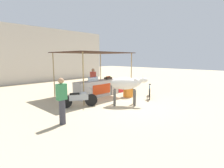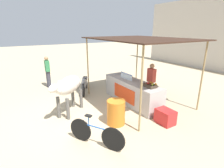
{
  "view_description": "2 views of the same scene",
  "coord_description": "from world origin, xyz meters",
  "px_view_note": "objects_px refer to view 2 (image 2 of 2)",
  "views": [
    {
      "loc": [
        -6.98,
        -5.71,
        2.32
      ],
      "look_at": [
        -0.21,
        0.75,
        0.92
      ],
      "focal_mm": 28.0,
      "sensor_mm": 36.0,
      "label": 1
    },
    {
      "loc": [
        5.47,
        -2.06,
        3.01
      ],
      "look_at": [
        -0.41,
        1.48,
        0.82
      ],
      "focal_mm": 28.0,
      "sensor_mm": 36.0,
      "label": 2
    }
  ],
  "objects_px": {
    "cooler_box": "(165,117)",
    "bicycle_leaning": "(96,134)",
    "cow": "(68,87)",
    "fruit_crate": "(150,85)",
    "passerby_on_street": "(48,72)",
    "water_barrel": "(116,112)",
    "stall_counter": "(132,92)",
    "motorcycle_parked": "(84,84)",
    "vendor_behind_counter": "(151,82)"
  },
  "relations": [
    {
      "from": "bicycle_leaning",
      "to": "fruit_crate",
      "type": "bearing_deg",
      "value": 107.23
    },
    {
      "from": "fruit_crate",
      "to": "passerby_on_street",
      "type": "height_order",
      "value": "passerby_on_street"
    },
    {
      "from": "water_barrel",
      "to": "motorcycle_parked",
      "type": "height_order",
      "value": "motorcycle_parked"
    },
    {
      "from": "passerby_on_street",
      "to": "water_barrel",
      "type": "bearing_deg",
      "value": 11.84
    },
    {
      "from": "fruit_crate",
      "to": "passerby_on_street",
      "type": "relative_size",
      "value": 0.27
    },
    {
      "from": "motorcycle_parked",
      "to": "stall_counter",
      "type": "bearing_deg",
      "value": 28.59
    },
    {
      "from": "stall_counter",
      "to": "water_barrel",
      "type": "height_order",
      "value": "stall_counter"
    },
    {
      "from": "stall_counter",
      "to": "cooler_box",
      "type": "distance_m",
      "value": 1.98
    },
    {
      "from": "cooler_box",
      "to": "cow",
      "type": "distance_m",
      "value": 3.49
    },
    {
      "from": "fruit_crate",
      "to": "cow",
      "type": "height_order",
      "value": "cow"
    },
    {
      "from": "cow",
      "to": "bicycle_leaning",
      "type": "bearing_deg",
      "value": 0.07
    },
    {
      "from": "vendor_behind_counter",
      "to": "cow",
      "type": "distance_m",
      "value": 3.39
    },
    {
      "from": "vendor_behind_counter",
      "to": "motorcycle_parked",
      "type": "bearing_deg",
      "value": -142.23
    },
    {
      "from": "stall_counter",
      "to": "fruit_crate",
      "type": "relative_size",
      "value": 6.82
    },
    {
      "from": "motorcycle_parked",
      "to": "vendor_behind_counter",
      "type": "bearing_deg",
      "value": 37.77
    },
    {
      "from": "stall_counter",
      "to": "bicycle_leaning",
      "type": "xyz_separation_m",
      "value": [
        1.81,
        -2.56,
        -0.13
      ]
    },
    {
      "from": "bicycle_leaning",
      "to": "passerby_on_street",
      "type": "height_order",
      "value": "passerby_on_street"
    },
    {
      "from": "stall_counter",
      "to": "water_barrel",
      "type": "bearing_deg",
      "value": -52.87
    },
    {
      "from": "bicycle_leaning",
      "to": "cooler_box",
      "type": "bearing_deg",
      "value": 86.58
    },
    {
      "from": "cow",
      "to": "passerby_on_street",
      "type": "height_order",
      "value": "passerby_on_street"
    },
    {
      "from": "fruit_crate",
      "to": "cooler_box",
      "type": "height_order",
      "value": "fruit_crate"
    },
    {
      "from": "bicycle_leaning",
      "to": "passerby_on_street",
      "type": "xyz_separation_m",
      "value": [
        -5.72,
        -0.0,
        0.5
      ]
    },
    {
      "from": "vendor_behind_counter",
      "to": "bicycle_leaning",
      "type": "relative_size",
      "value": 1.16
    },
    {
      "from": "water_barrel",
      "to": "passerby_on_street",
      "type": "distance_m",
      "value": 5.17
    },
    {
      "from": "bicycle_leaning",
      "to": "stall_counter",
      "type": "bearing_deg",
      "value": 125.31
    },
    {
      "from": "vendor_behind_counter",
      "to": "bicycle_leaning",
      "type": "bearing_deg",
      "value": -65.64
    },
    {
      "from": "cooler_box",
      "to": "cow",
      "type": "bearing_deg",
      "value": -133.54
    },
    {
      "from": "fruit_crate",
      "to": "passerby_on_street",
      "type": "xyz_separation_m",
      "value": [
        -4.91,
        -2.61,
        -0.18
      ]
    },
    {
      "from": "cow",
      "to": "fruit_crate",
      "type": "bearing_deg",
      "value": 62.14
    },
    {
      "from": "fruit_crate",
      "to": "water_barrel",
      "type": "height_order",
      "value": "fruit_crate"
    },
    {
      "from": "cow",
      "to": "passerby_on_street",
      "type": "bearing_deg",
      "value": 179.97
    },
    {
      "from": "cow",
      "to": "water_barrel",
      "type": "bearing_deg",
      "value": 34.88
    },
    {
      "from": "fruit_crate",
      "to": "motorcycle_parked",
      "type": "xyz_separation_m",
      "value": [
        -3.22,
        -1.27,
        -0.61
      ]
    },
    {
      "from": "stall_counter",
      "to": "fruit_crate",
      "type": "bearing_deg",
      "value": 3.2
    },
    {
      "from": "fruit_crate",
      "to": "cow",
      "type": "distance_m",
      "value": 2.96
    },
    {
      "from": "cooler_box",
      "to": "bicycle_leaning",
      "type": "relative_size",
      "value": 0.42
    },
    {
      "from": "fruit_crate",
      "to": "motorcycle_parked",
      "type": "distance_m",
      "value": 3.52
    },
    {
      "from": "water_barrel",
      "to": "bicycle_leaning",
      "type": "relative_size",
      "value": 0.58
    },
    {
      "from": "cow",
      "to": "bicycle_leaning",
      "type": "distance_m",
      "value": 2.3
    },
    {
      "from": "cow",
      "to": "passerby_on_street",
      "type": "relative_size",
      "value": 0.97
    },
    {
      "from": "motorcycle_parked",
      "to": "bicycle_leaning",
      "type": "xyz_separation_m",
      "value": [
        4.03,
        -1.35,
        -0.08
      ]
    },
    {
      "from": "stall_counter",
      "to": "vendor_behind_counter",
      "type": "bearing_deg",
      "value": 67.46
    },
    {
      "from": "vendor_behind_counter",
      "to": "water_barrel",
      "type": "xyz_separation_m",
      "value": [
        0.82,
        -2.25,
        -0.44
      ]
    },
    {
      "from": "cooler_box",
      "to": "cow",
      "type": "height_order",
      "value": "cow"
    },
    {
      "from": "vendor_behind_counter",
      "to": "cooler_box",
      "type": "height_order",
      "value": "vendor_behind_counter"
    },
    {
      "from": "water_barrel",
      "to": "motorcycle_parked",
      "type": "relative_size",
      "value": 0.51
    },
    {
      "from": "cow",
      "to": "bicycle_leaning",
      "type": "height_order",
      "value": "cow"
    },
    {
      "from": "bicycle_leaning",
      "to": "water_barrel",
      "type": "bearing_deg",
      "value": 122.58
    },
    {
      "from": "water_barrel",
      "to": "bicycle_leaning",
      "type": "distance_m",
      "value": 1.25
    },
    {
      "from": "cow",
      "to": "stall_counter",
      "type": "bearing_deg",
      "value": 81.51
    }
  ]
}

